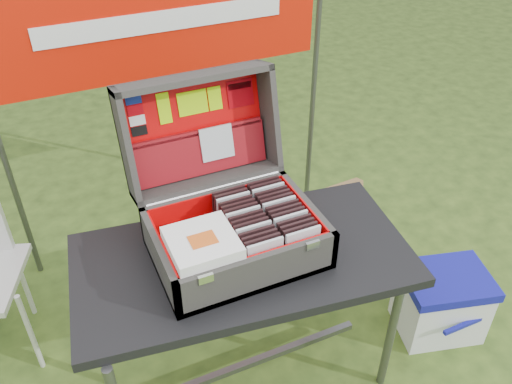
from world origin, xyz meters
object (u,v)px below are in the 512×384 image
table (244,325)px  suitcase (229,185)px  cooler (441,302)px  cardboard_box (334,222)px

table → suitcase: (-0.02, 0.08, 0.67)m
table → suitcase: 0.67m
cooler → cardboard_box: bearing=118.7°
table → cardboard_box: bearing=44.6°
cooler → cardboard_box: (-0.18, 0.72, 0.03)m
cooler → cardboard_box: size_ratio=0.97×
cardboard_box → table: bearing=-146.9°
table → cooler: 1.02m
table → cardboard_box: 1.04m
suitcase → cardboard_box: bearing=32.9°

